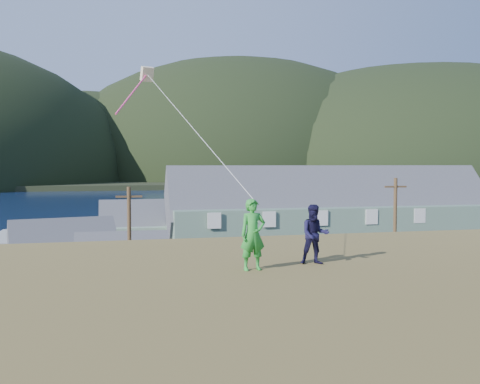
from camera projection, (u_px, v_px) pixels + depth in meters
name	position (u px, v px, depth m)	size (l,w,h in m)	color
ground	(181.00, 329.00, 31.98)	(900.00, 900.00, 0.00)	#0A1638
grass_strip	(185.00, 339.00, 30.03)	(110.00, 8.00, 0.10)	#4C3D19
waterfront_lot	(159.00, 272.00, 48.52)	(72.00, 36.00, 0.12)	#28282B
wharf	(99.00, 236.00, 69.54)	(26.00, 14.00, 0.90)	gray
far_shore	(123.00, 177.00, 353.11)	(900.00, 320.00, 2.00)	black
far_hills	(186.00, 178.00, 311.74)	(760.00, 265.00, 143.00)	black
lodge	(332.00, 217.00, 54.26)	(33.40, 9.77, 11.70)	slate
shed_palegreen_near	(64.00, 252.00, 45.18)	(9.67, 7.18, 6.30)	gray
shed_white	(122.00, 265.00, 40.55)	(7.15, 4.82, 5.62)	silver
shed_palegreen_far	(152.00, 230.00, 56.76)	(11.01, 6.39, 7.37)	slate
utility_poles	(141.00, 254.00, 32.70)	(34.78, 0.24, 8.81)	#47331E
parked_cars	(55.00, 259.00, 50.66)	(25.24, 12.98, 1.54)	#BCBCBC
kite_flyer_green	(253.00, 235.00, 13.39)	(0.66, 0.43, 1.80)	green
kite_flyer_navy	(315.00, 234.00, 14.19)	(0.77, 0.60, 1.59)	black
kite_rig	(146.00, 78.00, 20.40)	(1.70, 4.43, 9.62)	beige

